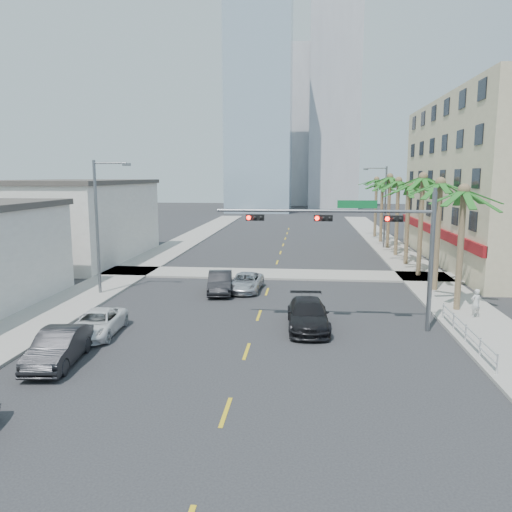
# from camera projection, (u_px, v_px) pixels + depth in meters

# --- Properties ---
(ground) EXTENTS (260.00, 260.00, 0.00)m
(ground) POSITION_uv_depth(u_px,v_px,m) (234.00, 388.00, 18.98)
(ground) COLOR #262628
(ground) RESTS_ON ground
(sidewalk_right) EXTENTS (4.00, 120.00, 0.15)m
(sidewalk_right) POSITION_uv_depth(u_px,v_px,m) (430.00, 282.00, 37.42)
(sidewalk_right) COLOR gray
(sidewalk_right) RESTS_ON ground
(sidewalk_left) EXTENTS (4.00, 120.00, 0.15)m
(sidewalk_left) POSITION_uv_depth(u_px,v_px,m) (121.00, 276.00, 39.80)
(sidewalk_left) COLOR gray
(sidewalk_left) RESTS_ON ground
(sidewalk_cross) EXTENTS (80.00, 4.00, 0.15)m
(sidewalk_cross) POSITION_uv_depth(u_px,v_px,m) (273.00, 274.00, 40.58)
(sidewalk_cross) COLOR gray
(sidewalk_cross) RESTS_ON ground
(building_left_far) EXTENTS (11.00, 18.00, 7.20)m
(building_left_far) POSITION_uv_depth(u_px,v_px,m) (75.00, 222.00, 47.84)
(building_left_far) COLOR beige
(building_left_far) RESTS_ON ground
(tower_far_left) EXTENTS (14.00, 14.00, 48.00)m
(tower_far_left) POSITION_uv_depth(u_px,v_px,m) (259.00, 102.00, 109.28)
(tower_far_left) COLOR #99B2C6
(tower_far_left) RESTS_ON ground
(tower_far_right) EXTENTS (12.00, 12.00, 60.00)m
(tower_far_right) POSITION_uv_depth(u_px,v_px,m) (335.00, 84.00, 121.38)
(tower_far_right) COLOR #ADADB2
(tower_far_right) RESTS_ON ground
(tower_far_center) EXTENTS (16.00, 16.00, 42.00)m
(tower_far_center) POSITION_uv_depth(u_px,v_px,m) (287.00, 129.00, 138.73)
(tower_far_center) COLOR #ADADB2
(tower_far_center) RESTS_ON ground
(traffic_signal_mast) EXTENTS (11.12, 0.54, 7.20)m
(traffic_signal_mast) POSITION_uv_depth(u_px,v_px,m) (368.00, 234.00, 25.41)
(traffic_signal_mast) COLOR slate
(traffic_signal_mast) RESTS_ON ground
(palm_tree_0) EXTENTS (4.80, 4.80, 7.80)m
(palm_tree_0) POSITION_uv_depth(u_px,v_px,m) (464.00, 192.00, 28.49)
(palm_tree_0) COLOR brown
(palm_tree_0) RESTS_ON ground
(palm_tree_1) EXTENTS (4.80, 4.80, 8.16)m
(palm_tree_1) POSITION_uv_depth(u_px,v_px,m) (440.00, 184.00, 33.54)
(palm_tree_1) COLOR brown
(palm_tree_1) RESTS_ON ground
(palm_tree_2) EXTENTS (4.80, 4.80, 8.52)m
(palm_tree_2) POSITION_uv_depth(u_px,v_px,m) (423.00, 178.00, 38.60)
(palm_tree_2) COLOR brown
(palm_tree_2) RESTS_ON ground
(palm_tree_3) EXTENTS (4.80, 4.80, 7.80)m
(palm_tree_3) POSITION_uv_depth(u_px,v_px,m) (409.00, 186.00, 43.81)
(palm_tree_3) COLOR brown
(palm_tree_3) RESTS_ON ground
(palm_tree_4) EXTENTS (4.80, 4.80, 8.16)m
(palm_tree_4) POSITION_uv_depth(u_px,v_px,m) (399.00, 182.00, 48.87)
(palm_tree_4) COLOR brown
(palm_tree_4) RESTS_ON ground
(palm_tree_5) EXTENTS (4.80, 4.80, 8.52)m
(palm_tree_5) POSITION_uv_depth(u_px,v_px,m) (390.00, 178.00, 53.92)
(palm_tree_5) COLOR brown
(palm_tree_5) RESTS_ON ground
(palm_tree_6) EXTENTS (4.80, 4.80, 7.80)m
(palm_tree_6) POSITION_uv_depth(u_px,v_px,m) (383.00, 184.00, 59.14)
(palm_tree_6) COLOR brown
(palm_tree_6) RESTS_ON ground
(palm_tree_7) EXTENTS (4.80, 4.80, 8.16)m
(palm_tree_7) POSITION_uv_depth(u_px,v_px,m) (377.00, 180.00, 64.19)
(palm_tree_7) COLOR brown
(palm_tree_7) RESTS_ON ground
(streetlight_left) EXTENTS (2.55, 0.25, 9.00)m
(streetlight_left) POSITION_uv_depth(u_px,v_px,m) (100.00, 220.00, 33.01)
(streetlight_left) COLOR slate
(streetlight_left) RESTS_ON ground
(streetlight_right) EXTENTS (2.55, 0.25, 9.00)m
(streetlight_right) POSITION_uv_depth(u_px,v_px,m) (383.00, 203.00, 54.41)
(streetlight_right) COLOR slate
(streetlight_right) RESTS_ON ground
(guardrail) EXTENTS (0.08, 8.08, 1.00)m
(guardrail) POSITION_uv_depth(u_px,v_px,m) (466.00, 331.00, 23.74)
(guardrail) COLOR silver
(guardrail) RESTS_ON ground
(car_parked_mid) EXTENTS (2.05, 4.70, 1.50)m
(car_parked_mid) POSITION_uv_depth(u_px,v_px,m) (59.00, 347.00, 21.26)
(car_parked_mid) COLOR black
(car_parked_mid) RESTS_ON ground
(car_parked_far) EXTENTS (2.34, 4.60, 1.25)m
(car_parked_far) POSITION_uv_depth(u_px,v_px,m) (97.00, 323.00, 25.17)
(car_parked_far) COLOR white
(car_parked_far) RESTS_ON ground
(car_lane_left) EXTENTS (2.13, 4.64, 1.48)m
(car_lane_left) POSITION_uv_depth(u_px,v_px,m) (220.00, 282.00, 34.23)
(car_lane_left) COLOR black
(car_lane_left) RESTS_ON ground
(car_lane_center) EXTENTS (2.30, 4.58, 1.24)m
(car_lane_center) POSITION_uv_depth(u_px,v_px,m) (246.00, 282.00, 34.85)
(car_lane_center) COLOR silver
(car_lane_center) RESTS_ON ground
(car_lane_right) EXTENTS (2.39, 5.30, 1.51)m
(car_lane_right) POSITION_uv_depth(u_px,v_px,m) (308.00, 315.00, 26.24)
(car_lane_right) COLOR black
(car_lane_right) RESTS_ON ground
(pedestrian) EXTENTS (0.69, 0.58, 1.62)m
(pedestrian) POSITION_uv_depth(u_px,v_px,m) (476.00, 303.00, 27.80)
(pedestrian) COLOR silver
(pedestrian) RESTS_ON sidewalk_right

